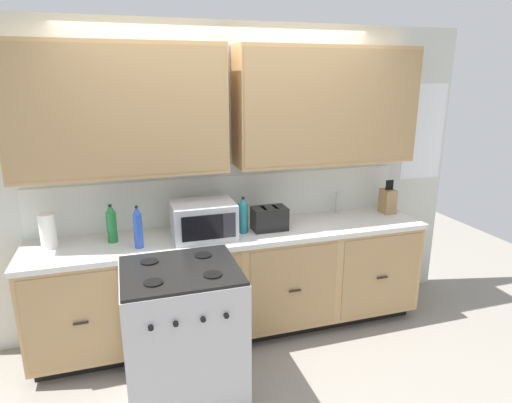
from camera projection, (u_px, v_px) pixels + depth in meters
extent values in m
plane|color=gray|center=(247.00, 351.00, 3.51)|extent=(8.00, 8.00, 0.00)
cube|color=silver|center=(226.00, 180.00, 3.73)|extent=(4.40, 0.05, 2.55)
cube|color=silver|center=(227.00, 199.00, 3.75)|extent=(3.20, 0.01, 0.40)
cube|color=tan|center=(119.00, 110.00, 3.15)|extent=(1.55, 0.34, 0.95)
cube|color=#A58052|center=(119.00, 112.00, 2.99)|extent=(1.52, 0.01, 0.89)
cube|color=tan|center=(326.00, 106.00, 3.62)|extent=(1.55, 0.34, 0.95)
cube|color=#A58052|center=(336.00, 107.00, 3.46)|extent=(1.52, 0.01, 0.89)
cube|color=white|center=(424.00, 132.00, 4.17)|extent=(0.44, 0.01, 0.90)
cube|color=black|center=(236.00, 324.00, 3.80)|extent=(3.13, 0.48, 0.10)
cube|color=tan|center=(236.00, 280.00, 3.65)|extent=(3.20, 0.60, 0.77)
cube|color=#A88354|center=(81.00, 322.00, 3.03)|extent=(0.74, 0.01, 0.71)
cube|color=black|center=(81.00, 323.00, 3.02)|extent=(0.10, 0.01, 0.01)
cube|color=#A88354|center=(195.00, 304.00, 3.26)|extent=(0.74, 0.01, 0.71)
cube|color=black|center=(196.00, 306.00, 3.25)|extent=(0.10, 0.01, 0.01)
cube|color=#A88354|center=(294.00, 289.00, 3.49)|extent=(0.74, 0.01, 0.71)
cube|color=black|center=(295.00, 291.00, 3.48)|extent=(0.10, 0.01, 0.01)
cube|color=#A88354|center=(382.00, 276.00, 3.72)|extent=(0.74, 0.01, 0.71)
cube|color=black|center=(382.00, 278.00, 3.70)|extent=(0.10, 0.01, 0.01)
cube|color=silver|center=(236.00, 234.00, 3.54)|extent=(3.23, 0.63, 0.04)
cube|color=#A8AAAF|center=(346.00, 221.00, 3.85)|extent=(0.56, 0.38, 0.02)
cube|color=#B7B7BC|center=(183.00, 334.00, 2.93)|extent=(0.76, 0.66, 0.92)
cube|color=black|center=(180.00, 270.00, 2.80)|extent=(0.74, 0.65, 0.02)
cylinder|color=black|center=(153.00, 283.00, 2.60)|extent=(0.12, 0.12, 0.01)
cylinder|color=black|center=(213.00, 275.00, 2.70)|extent=(0.12, 0.12, 0.01)
cylinder|color=black|center=(149.00, 262.00, 2.89)|extent=(0.12, 0.12, 0.01)
cylinder|color=black|center=(203.00, 255.00, 2.99)|extent=(0.12, 0.12, 0.01)
cylinder|color=black|center=(151.00, 328.00, 2.47)|extent=(0.03, 0.02, 0.03)
cylinder|color=black|center=(176.00, 324.00, 2.51)|extent=(0.03, 0.02, 0.03)
cylinder|color=black|center=(203.00, 320.00, 2.56)|extent=(0.03, 0.02, 0.03)
cylinder|color=black|center=(226.00, 316.00, 2.60)|extent=(0.03, 0.02, 0.03)
cube|color=#B7B7BC|center=(203.00, 220.00, 3.38)|extent=(0.48, 0.36, 0.28)
cube|color=black|center=(203.00, 228.00, 3.20)|extent=(0.31, 0.01, 0.19)
cube|color=#28282D|center=(229.00, 225.00, 3.26)|extent=(0.10, 0.01, 0.19)
cube|color=black|center=(269.00, 218.00, 3.56)|extent=(0.28, 0.18, 0.19)
cube|color=black|center=(264.00, 208.00, 3.52)|extent=(0.02, 0.13, 0.01)
cube|color=black|center=(275.00, 207.00, 3.55)|extent=(0.02, 0.13, 0.01)
cube|color=#9C794E|center=(388.00, 201.00, 4.01)|extent=(0.11, 0.14, 0.22)
cylinder|color=black|center=(387.00, 185.00, 3.94)|extent=(0.02, 0.02, 0.09)
cylinder|color=black|center=(389.00, 185.00, 3.95)|extent=(0.02, 0.02, 0.09)
cylinder|color=black|center=(391.00, 185.00, 3.96)|extent=(0.02, 0.02, 0.09)
cylinder|color=black|center=(392.00, 185.00, 3.96)|extent=(0.02, 0.02, 0.09)
cylinder|color=#B2B5BA|center=(337.00, 203.00, 3.99)|extent=(0.02, 0.02, 0.20)
cylinder|color=white|center=(48.00, 231.00, 3.17)|extent=(0.12, 0.12, 0.26)
cylinder|color=#237A38|center=(112.00, 227.00, 3.29)|extent=(0.07, 0.07, 0.24)
cone|color=#237A38|center=(110.00, 208.00, 3.25)|extent=(0.07, 0.07, 0.06)
cylinder|color=black|center=(110.00, 206.00, 3.24)|extent=(0.03, 0.03, 0.02)
cylinder|color=#1E707A|center=(243.00, 218.00, 3.49)|extent=(0.08, 0.08, 0.24)
cone|color=#1E707A|center=(243.00, 201.00, 3.45)|extent=(0.07, 0.07, 0.06)
cylinder|color=black|center=(243.00, 198.00, 3.44)|extent=(0.03, 0.03, 0.02)
cylinder|color=blue|center=(138.00, 231.00, 3.17)|extent=(0.06, 0.06, 0.26)
cone|color=blue|center=(137.00, 210.00, 3.13)|extent=(0.06, 0.06, 0.06)
cylinder|color=black|center=(136.00, 207.00, 3.12)|extent=(0.02, 0.02, 0.02)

